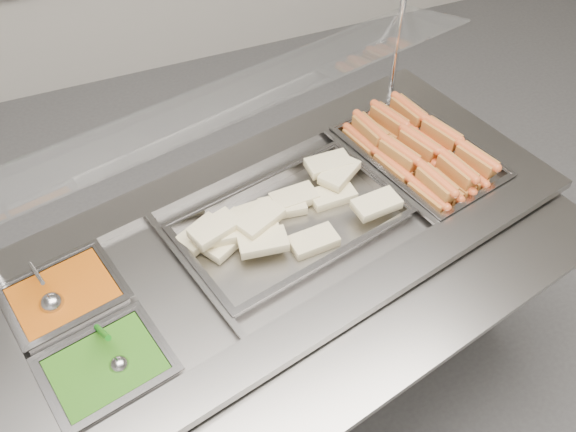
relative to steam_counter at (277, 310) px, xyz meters
name	(u,v)px	position (x,y,z in m)	size (l,w,h in m)	color
steam_counter	(277,310)	(0.00, 0.00, 0.00)	(1.79, 1.09, 0.80)	gray
tray_rail	(381,350)	(0.10, -0.44, 0.36)	(1.60, 0.67, 0.05)	slate
sneeze_guard	(231,100)	(-0.04, 0.19, 0.72)	(1.48, 0.59, 0.39)	silver
pan_hotdogs	(418,161)	(0.54, 0.13, 0.36)	(0.40, 0.54, 0.09)	gray
pan_wraps	(291,225)	(0.05, 0.01, 0.37)	(0.67, 0.48, 0.06)	gray
pan_beans	(67,302)	(-0.58, -0.01, 0.36)	(0.31, 0.27, 0.09)	gray
pan_peas	(109,374)	(-0.53, -0.26, 0.36)	(0.31, 0.27, 0.09)	gray
hotdogs_in_buns	(416,151)	(0.52, 0.12, 0.41)	(0.34, 0.49, 0.10)	#A76523
tortilla_wraps	(276,214)	(0.02, 0.04, 0.41)	(0.63, 0.32, 0.08)	beige
ladle	(51,302)	(-0.62, -0.03, 0.40)	(0.07, 0.17, 0.12)	#AFAEB3
serving_spoon	(116,359)	(-0.50, -0.25, 0.41)	(0.06, 0.15, 0.13)	#AFAEB3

